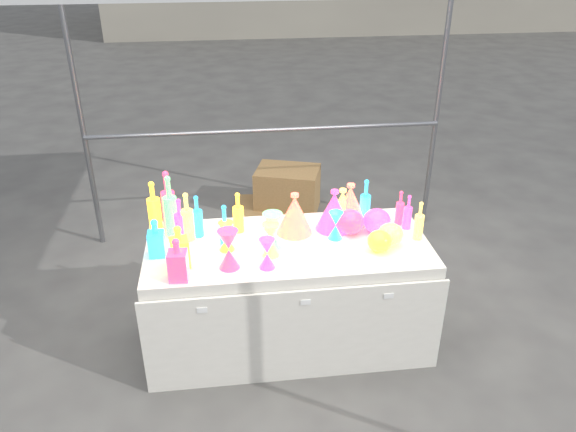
{
  "coord_description": "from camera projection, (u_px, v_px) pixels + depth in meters",
  "views": [
    {
      "loc": [
        -0.38,
        -3.05,
        2.58
      ],
      "look_at": [
        0.0,
        0.0,
        0.95
      ],
      "focal_mm": 35.0,
      "sensor_mm": 36.0,
      "label": 1
    }
  ],
  "objects": [
    {
      "name": "bottle_10",
      "position": [
        408.0,
        212.0,
        3.7
      ],
      "size": [
        0.06,
        0.06,
        0.25
      ],
      "primitive_type": null,
      "rotation": [
        0.0,
        0.0,
        -0.16
      ],
      "color": "#1C54A3",
      "rests_on": "display_table"
    },
    {
      "name": "bottle_1",
      "position": [
        197.0,
        216.0,
        3.6
      ],
      "size": [
        0.09,
        0.09,
        0.29
      ],
      "primitive_type": null,
      "rotation": [
        0.0,
        0.0,
        -0.39
      ],
      "color": "#167D1D",
      "rests_on": "display_table"
    },
    {
      "name": "bottle_3",
      "position": [
        180.0,
        219.0,
        3.56
      ],
      "size": [
        0.1,
        0.1,
        0.29
      ],
      "primitive_type": null,
      "rotation": [
        0.0,
        0.0,
        0.33
      ],
      "color": "#1C54A3",
      "rests_on": "display_table"
    },
    {
      "name": "globe_3",
      "position": [
        377.0,
        222.0,
        3.68
      ],
      "size": [
        0.18,
        0.18,
        0.14
      ],
      "primitive_type": null,
      "rotation": [
        0.0,
        0.0,
        -0.03
      ],
      "color": "#1C54A3",
      "rests_on": "display_table"
    },
    {
      "name": "globe_0",
      "position": [
        380.0,
        242.0,
        3.47
      ],
      "size": [
        0.18,
        0.18,
        0.12
      ],
      "primitive_type": null,
      "rotation": [
        0.0,
        0.0,
        -0.18
      ],
      "color": "red",
      "rests_on": "display_table"
    },
    {
      "name": "hourglass_2",
      "position": [
        271.0,
        240.0,
        3.4
      ],
      "size": [
        0.11,
        0.11,
        0.22
      ],
      "primitive_type": null,
      "rotation": [
        0.0,
        0.0,
        -0.0
      ],
      "color": "#137875",
      "rests_on": "display_table"
    },
    {
      "name": "bottle_6",
      "position": [
        238.0,
        212.0,
        3.65
      ],
      "size": [
        0.09,
        0.09,
        0.28
      ],
      "primitive_type": null,
      "rotation": [
        0.0,
        0.0,
        -0.23
      ],
      "color": "red",
      "rests_on": "display_table"
    },
    {
      "name": "decanter_1",
      "position": [
        177.0,
        259.0,
        3.17
      ],
      "size": [
        0.12,
        0.12,
        0.27
      ],
      "primitive_type": null,
      "rotation": [
        0.0,
        0.0,
        -0.08
      ],
      "color": "#E64818",
      "rests_on": "display_table"
    },
    {
      "name": "bottle_8",
      "position": [
        365.0,
        201.0,
        3.75
      ],
      "size": [
        0.08,
        0.08,
        0.32
      ],
      "primitive_type": null,
      "rotation": [
        0.0,
        0.0,
        -0.1
      ],
      "color": "#167D1D",
      "rests_on": "display_table"
    },
    {
      "name": "bottle_4",
      "position": [
        187.0,
        216.0,
        3.55
      ],
      "size": [
        0.1,
        0.1,
        0.33
      ],
      "primitive_type": null,
      "rotation": [
        0.0,
        0.0,
        -0.29
      ],
      "color": "#137875",
      "rests_on": "display_table"
    },
    {
      "name": "hourglass_3",
      "position": [
        273.0,
        232.0,
        3.46
      ],
      "size": [
        0.16,
        0.16,
        0.25
      ],
      "primitive_type": null,
      "rotation": [
        0.0,
        0.0,
        0.32
      ],
      "color": "#BC2599",
      "rests_on": "display_table"
    },
    {
      "name": "globe_2",
      "position": [
        350.0,
        223.0,
        3.67
      ],
      "size": [
        0.22,
        0.22,
        0.15
      ],
      "primitive_type": null,
      "rotation": [
        0.0,
        0.0,
        -0.25
      ],
      "color": "#E64818",
      "rests_on": "display_table"
    },
    {
      "name": "globe_1",
      "position": [
        390.0,
        236.0,
        3.54
      ],
      "size": [
        0.18,
        0.18,
        0.13
      ],
      "primitive_type": null,
      "rotation": [
        0.0,
        0.0,
        0.1
      ],
      "color": "#137875",
      "rests_on": "display_table"
    },
    {
      "name": "cardboard_box_closed",
      "position": [
        288.0,
        190.0,
        5.54
      ],
      "size": [
        0.7,
        0.6,
        0.44
      ],
      "primitive_type": "cube",
      "rotation": [
        0.0,
        0.0,
        -0.31
      ],
      "color": "#9A7445",
      "rests_on": "ground"
    },
    {
      "name": "hourglass_1",
      "position": [
        267.0,
        253.0,
        3.29
      ],
      "size": [
        0.13,
        0.13,
        0.19
      ],
      "primitive_type": null,
      "rotation": [
        0.0,
        0.0,
        0.4
      ],
      "color": "#1C54A3",
      "rests_on": "display_table"
    },
    {
      "name": "ground",
      "position": [
        288.0,
        336.0,
        3.93
      ],
      "size": [
        80.0,
        80.0,
        0.0
      ],
      "primitive_type": "plane",
      "color": "slate",
      "rests_on": "ground"
    },
    {
      "name": "bottle_7",
      "position": [
        225.0,
        227.0,
        3.46
      ],
      "size": [
        0.08,
        0.08,
        0.3
      ],
      "primitive_type": null,
      "rotation": [
        0.0,
        0.0,
        -0.08
      ],
      "color": "#167D1D",
      "rests_on": "display_table"
    },
    {
      "name": "bottle_11",
      "position": [
        419.0,
        220.0,
        3.57
      ],
      "size": [
        0.06,
        0.06,
        0.27
      ],
      "primitive_type": null,
      "rotation": [
        0.0,
        0.0,
        0.1
      ],
      "color": "#137875",
      "rests_on": "display_table"
    },
    {
      "name": "lampshade_2",
      "position": [
        334.0,
        210.0,
        3.69
      ],
      "size": [
        0.31,
        0.31,
        0.28
      ],
      "primitive_type": null,
      "rotation": [
        0.0,
        0.0,
        0.39
      ],
      "color": "#1C54A3",
      "rests_on": "display_table"
    },
    {
      "name": "bottle_9",
      "position": [
        400.0,
        207.0,
        3.76
      ],
      "size": [
        0.07,
        0.07,
        0.24
      ],
      "primitive_type": null,
      "rotation": [
        0.0,
        0.0,
        0.32
      ],
      "color": "#E64818",
      "rests_on": "display_table"
    },
    {
      "name": "lampshade_1",
      "position": [
        350.0,
        203.0,
        3.76
      ],
      "size": [
        0.27,
        0.27,
        0.29
      ],
      "primitive_type": null,
      "rotation": [
        0.0,
        0.0,
        -0.11
      ],
      "color": "yellow",
      "rests_on": "display_table"
    },
    {
      "name": "bottle_0",
      "position": [
        154.0,
        205.0,
        3.69
      ],
      "size": [
        0.11,
        0.11,
        0.34
      ],
      "primitive_type": null,
      "rotation": [
        0.0,
        0.0,
        -0.34
      ],
      "color": "red",
      "rests_on": "display_table"
    },
    {
      "name": "cardboard_box_flat",
      "position": [
        275.0,
        209.0,
        5.58
      ],
      "size": [
        0.81,
        0.62,
        0.07
      ],
      "primitive_type": "cube",
      "rotation": [
        0.0,
        0.0,
        -0.1
      ],
      "color": "#9A7445",
      "rests_on": "ground"
    },
    {
      "name": "decanter_2",
      "position": [
        156.0,
        238.0,
        3.4
      ],
      "size": [
        0.1,
        0.1,
        0.25
      ],
      "primitive_type": null,
      "rotation": [
        0.0,
        0.0,
        0.01
      ],
      "color": "#167D1D",
      "rests_on": "display_table"
    },
    {
      "name": "lampshade_0",
      "position": [
        295.0,
        213.0,
        3.64
      ],
      "size": [
        0.28,
        0.28,
        0.28
      ],
      "primitive_type": null,
      "rotation": [
        0.0,
        0.0,
        -0.21
      ],
      "color": "yellow",
      "rests_on": "display_table"
    },
    {
      "name": "lampshade_3",
      "position": [
        342.0,
        206.0,
        3.77
      ],
      "size": [
        0.21,
        0.21,
        0.25
      ],
      "primitive_type": null,
      "rotation": [
        0.0,
        0.0,
        -0.0
      ],
      "color": "#137875",
      "rests_on": "display_table"
    },
    {
      "name": "decanter_0",
      "position": [
        179.0,
        246.0,
        3.29
      ],
      "size": [
        0.13,
        0.13,
        0.27
      ],
      "primitive_type": null,
      "rotation": [
        0.0,
        0.0,
        0.18
      ],
      "color": "red",
      "rests_on": "display_table"
    },
    {
      "name": "display_table",
      "position": [
        288.0,
        293.0,
        3.74
      ],
      "size": [
        1.84,
        0.83,
        0.75
      ],
      "color": "white",
      "rests_on": "ground"
    },
    {
      "name": "bottle_2",
      "position": [
        168.0,
        200.0,
        3.67
      ],
      "size": [
        0.1,
        0.1,
        0.41
      ],
      "primitive_type": null,
      "rotation": [
        0.0,
        0.0,
        -0.14
      ],
      "color": "#E64818",
      "rests_on": "display_table"
    },
    {
      "name": "hourglass_0",
      "position": [
        229.0,
        249.0,
        3.28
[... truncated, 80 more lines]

